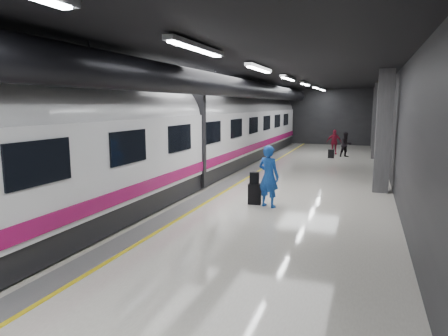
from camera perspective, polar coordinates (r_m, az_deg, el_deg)
The scene contains 9 objects.
ground at distance 14.72m, azimuth 3.55°, elevation -3.66°, with size 40.00×40.00×0.00m, color silver.
platform_hall at distance 15.36m, azimuth 3.65°, elevation 10.16°, with size 10.02×40.02×4.51m.
train at distance 15.62m, azimuth -7.93°, elevation 4.68°, with size 3.05×38.00×4.05m.
traveler_main at distance 12.70m, azimuth 6.39°, elevation -1.18°, with size 0.72×0.47×1.98m, color blue.
suitcase_main at distance 13.11m, azimuth 4.40°, elevation -3.73°, with size 0.42×0.26×0.68m, color black.
shoulder_bag at distance 12.98m, azimuth 4.30°, elevation -1.46°, with size 0.29×0.15×0.39m, color black.
traveler_far_a at distance 26.05m, azimuth 17.01°, elevation 3.21°, with size 0.75×0.58×1.54m, color black.
traveler_far_b at distance 27.31m, azimuth 15.44°, elevation 3.61°, with size 0.95×0.40×1.62m, color maroon.
suitcase_far at distance 25.31m, azimuth 15.05°, elevation 1.97°, with size 0.35×0.23×0.52m, color black.
Camera 1 is at (3.98, -13.80, 3.22)m, focal length 32.00 mm.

